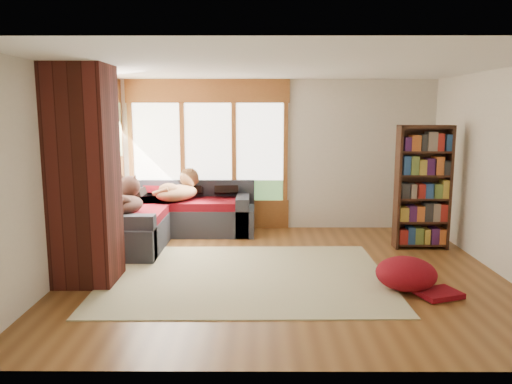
% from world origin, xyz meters
% --- Properties ---
extents(floor, '(5.50, 5.50, 0.00)m').
position_xyz_m(floor, '(0.00, 0.00, 0.00)').
color(floor, brown).
rests_on(floor, ground).
extents(ceiling, '(5.50, 5.50, 0.00)m').
position_xyz_m(ceiling, '(0.00, 0.00, 2.60)').
color(ceiling, white).
extents(wall_back, '(5.50, 0.04, 2.60)m').
position_xyz_m(wall_back, '(0.00, 2.50, 1.30)').
color(wall_back, silver).
rests_on(wall_back, ground).
extents(wall_front, '(5.50, 0.04, 2.60)m').
position_xyz_m(wall_front, '(0.00, -2.50, 1.30)').
color(wall_front, silver).
rests_on(wall_front, ground).
extents(wall_left, '(0.04, 5.00, 2.60)m').
position_xyz_m(wall_left, '(-2.75, 0.00, 1.30)').
color(wall_left, silver).
rests_on(wall_left, ground).
extents(wall_right, '(0.04, 5.00, 2.60)m').
position_xyz_m(wall_right, '(2.75, 0.00, 1.30)').
color(wall_right, silver).
rests_on(wall_right, ground).
extents(windows_back, '(2.82, 0.10, 1.90)m').
position_xyz_m(windows_back, '(-1.20, 2.47, 1.35)').
color(windows_back, brown).
rests_on(windows_back, wall_back).
extents(windows_left, '(0.10, 2.62, 1.90)m').
position_xyz_m(windows_left, '(-2.72, 1.20, 1.35)').
color(windows_left, brown).
rests_on(windows_left, wall_left).
extents(roller_blind, '(0.03, 0.72, 0.90)m').
position_xyz_m(roller_blind, '(-2.69, 2.03, 1.75)').
color(roller_blind, '#8C9F67').
rests_on(roller_blind, wall_left).
extents(brick_chimney, '(0.70, 0.70, 2.60)m').
position_xyz_m(brick_chimney, '(-2.40, -0.35, 1.30)').
color(brick_chimney, '#471914').
rests_on(brick_chimney, ground).
extents(sectional_sofa, '(2.20, 2.20, 0.80)m').
position_xyz_m(sectional_sofa, '(-1.95, 1.70, 0.30)').
color(sectional_sofa, '#27282E').
rests_on(sectional_sofa, ground).
extents(area_rug, '(3.56, 2.74, 0.01)m').
position_xyz_m(area_rug, '(-0.49, -0.17, 0.01)').
color(area_rug, silver).
rests_on(area_rug, ground).
extents(bookshelf, '(0.80, 0.27, 1.86)m').
position_xyz_m(bookshelf, '(2.14, 1.17, 0.93)').
color(bookshelf, '#3B1F13').
rests_on(bookshelf, ground).
extents(pouf, '(0.73, 0.73, 0.38)m').
position_xyz_m(pouf, '(1.40, -0.62, 0.20)').
color(pouf, maroon).
rests_on(pouf, area_rug).
extents(dog_tan, '(0.90, 0.94, 0.46)m').
position_xyz_m(dog_tan, '(-1.63, 1.97, 0.77)').
color(dog_tan, brown).
rests_on(dog_tan, sectional_sofa).
extents(dog_brindle, '(0.56, 0.87, 0.46)m').
position_xyz_m(dog_brindle, '(-2.26, 0.91, 0.77)').
color(dog_brindle, black).
rests_on(dog_brindle, sectional_sofa).
extents(throw_pillows, '(1.98, 1.68, 0.45)m').
position_xyz_m(throw_pillows, '(-1.92, 1.85, 0.75)').
color(throw_pillows, black).
rests_on(throw_pillows, sectional_sofa).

